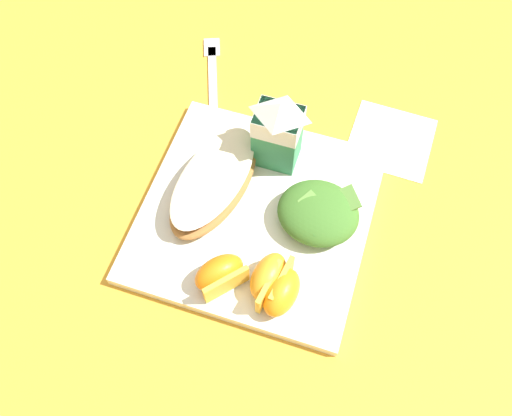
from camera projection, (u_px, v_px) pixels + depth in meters
ground at (256, 218)px, 0.69m from camera, size 3.00×3.00×0.00m
white_plate at (256, 215)px, 0.68m from camera, size 0.28×0.28×0.02m
cheesy_pizza_bread at (214, 182)px, 0.68m from camera, size 0.11×0.18×0.04m
green_salad_pile at (318, 213)px, 0.65m from camera, size 0.10×0.09×0.04m
milk_carton at (279, 130)px, 0.66m from camera, size 0.06×0.04×0.11m
orange_wedge_front at (220, 274)px, 0.62m from camera, size 0.07×0.07×0.04m
orange_wedge_middle at (270, 277)px, 0.62m from camera, size 0.05×0.06×0.04m
orange_wedge_rear at (280, 292)px, 0.61m from camera, size 0.05×0.06×0.04m
paper_napkin at (391, 140)px, 0.75m from camera, size 0.11×0.11×0.00m
metal_fork at (213, 77)px, 0.80m from camera, size 0.09×0.18×0.01m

